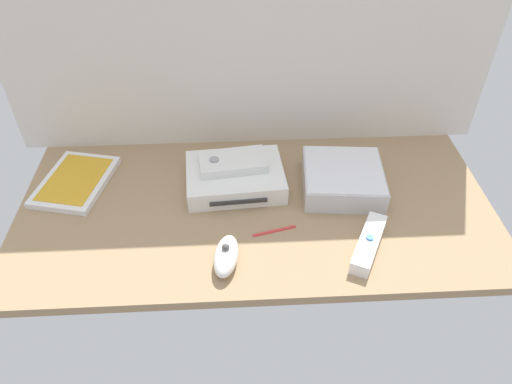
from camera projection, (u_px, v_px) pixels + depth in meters
The scene contains 9 objects.
ground_plane at pixel (256, 210), 102.74cm from camera, with size 100.00×48.00×2.00cm, color #9E7F5B.
back_wall at pixel (250, 12), 99.57cm from camera, with size 110.00×1.20×64.00cm, color silver.
game_console at pixel (235, 177), 105.94cm from camera, with size 22.05×17.59×4.40cm.
mini_computer at pixel (343, 178), 104.93cm from camera, with size 18.47×18.47×5.30cm.
game_case at pixel (76, 181), 107.12cm from camera, with size 17.54×21.58×1.56cm.
remote_wand at pixel (369, 244), 91.93cm from camera, with size 9.93×14.82×3.40cm.
remote_nunchuk at pixel (226, 256), 88.92cm from camera, with size 5.96×10.58×5.10cm.
remote_classic_pad at pixel (233, 162), 104.81cm from camera, with size 15.27×9.70×2.40cm.
stylus_pen at pixel (274, 230), 96.28cm from camera, with size 0.70×0.70×9.00cm, color red.
Camera 1 is at (-4.01, -74.85, 69.37)cm, focal length 33.85 mm.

